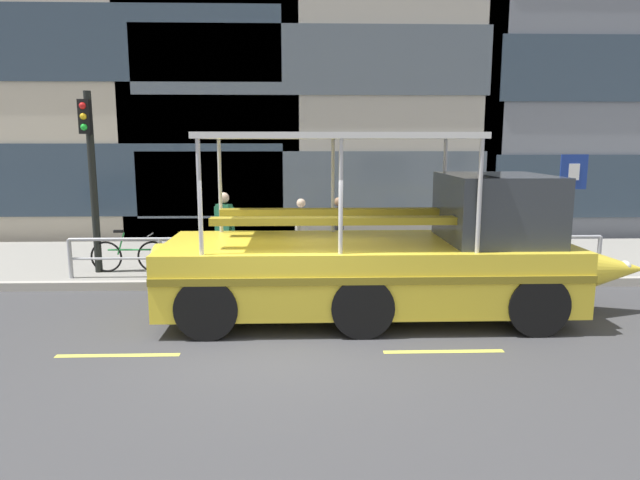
{
  "coord_description": "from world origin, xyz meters",
  "views": [
    {
      "loc": [
        0.3,
        -8.61,
        3.08
      ],
      "look_at": [
        0.63,
        1.62,
        1.3
      ],
      "focal_mm": 31.83,
      "sensor_mm": 36.0,
      "label": 1
    }
  ],
  "objects_px": {
    "leaned_bicycle": "(130,256)",
    "pedestrian_mid_left": "(338,223)",
    "pedestrian_mid_right": "(301,225)",
    "duck_tour_boat": "(395,257)",
    "traffic_light_pole": "(91,164)",
    "parking_sign": "(572,193)",
    "pedestrian_near_bow": "(526,227)",
    "pedestrian_near_stern": "(225,223)"
  },
  "relations": [
    {
      "from": "duck_tour_boat",
      "to": "pedestrian_near_stern",
      "type": "relative_size",
      "value": 4.96
    },
    {
      "from": "traffic_light_pole",
      "to": "duck_tour_boat",
      "type": "bearing_deg",
      "value": -24.09
    },
    {
      "from": "traffic_light_pole",
      "to": "leaned_bicycle",
      "type": "xyz_separation_m",
      "value": [
        0.71,
        0.03,
        -2.03
      ]
    },
    {
      "from": "pedestrian_mid_right",
      "to": "duck_tour_boat",
      "type": "bearing_deg",
      "value": -65.1
    },
    {
      "from": "pedestrian_mid_left",
      "to": "pedestrian_near_stern",
      "type": "xyz_separation_m",
      "value": [
        -2.64,
        -0.65,
        0.11
      ]
    },
    {
      "from": "duck_tour_boat",
      "to": "pedestrian_near_bow",
      "type": "relative_size",
      "value": 5.81
    },
    {
      "from": "duck_tour_boat",
      "to": "pedestrian_mid_right",
      "type": "bearing_deg",
      "value": 114.9
    },
    {
      "from": "pedestrian_near_stern",
      "to": "pedestrian_mid_right",
      "type": "bearing_deg",
      "value": 16.53
    },
    {
      "from": "leaned_bicycle",
      "to": "pedestrian_mid_right",
      "type": "distance_m",
      "value": 3.97
    },
    {
      "from": "leaned_bicycle",
      "to": "pedestrian_near_stern",
      "type": "distance_m",
      "value": 2.23
    },
    {
      "from": "parking_sign",
      "to": "leaned_bicycle",
      "type": "relative_size",
      "value": 1.5
    },
    {
      "from": "leaned_bicycle",
      "to": "parking_sign",
      "type": "bearing_deg",
      "value": -1.45
    },
    {
      "from": "pedestrian_mid_left",
      "to": "pedestrian_near_stern",
      "type": "distance_m",
      "value": 2.72
    },
    {
      "from": "pedestrian_mid_right",
      "to": "leaned_bicycle",
      "type": "bearing_deg",
      "value": -168.66
    },
    {
      "from": "leaned_bicycle",
      "to": "pedestrian_mid_left",
      "type": "relative_size",
      "value": 1.1
    },
    {
      "from": "pedestrian_mid_left",
      "to": "pedestrian_near_stern",
      "type": "relative_size",
      "value": 0.9
    },
    {
      "from": "leaned_bicycle",
      "to": "pedestrian_near_stern",
      "type": "bearing_deg",
      "value": 6.89
    },
    {
      "from": "leaned_bicycle",
      "to": "pedestrian_mid_right",
      "type": "height_order",
      "value": "pedestrian_mid_right"
    },
    {
      "from": "parking_sign",
      "to": "leaned_bicycle",
      "type": "xyz_separation_m",
      "value": [
        -9.85,
        0.25,
        -1.41
      ]
    },
    {
      "from": "traffic_light_pole",
      "to": "pedestrian_near_bow",
      "type": "relative_size",
      "value": 2.64
    },
    {
      "from": "duck_tour_boat",
      "to": "pedestrian_mid_left",
      "type": "bearing_deg",
      "value": 101.69
    },
    {
      "from": "pedestrian_mid_left",
      "to": "pedestrian_near_bow",
      "type": "bearing_deg",
      "value": -4.69
    },
    {
      "from": "traffic_light_pole",
      "to": "pedestrian_near_stern",
      "type": "relative_size",
      "value": 2.25
    },
    {
      "from": "pedestrian_near_stern",
      "to": "traffic_light_pole",
      "type": "bearing_deg",
      "value": -174.27
    },
    {
      "from": "traffic_light_pole",
      "to": "pedestrian_mid_left",
      "type": "relative_size",
      "value": 2.51
    },
    {
      "from": "traffic_light_pole",
      "to": "duck_tour_boat",
      "type": "xyz_separation_m",
      "value": [
        6.23,
        -2.78,
        -1.53
      ]
    },
    {
      "from": "leaned_bicycle",
      "to": "pedestrian_mid_left",
      "type": "height_order",
      "value": "pedestrian_mid_left"
    },
    {
      "from": "traffic_light_pole",
      "to": "parking_sign",
      "type": "xyz_separation_m",
      "value": [
        10.56,
        -0.22,
        -0.63
      ]
    },
    {
      "from": "traffic_light_pole",
      "to": "leaned_bicycle",
      "type": "relative_size",
      "value": 2.28
    },
    {
      "from": "leaned_bicycle",
      "to": "pedestrian_mid_right",
      "type": "xyz_separation_m",
      "value": [
        3.85,
        0.77,
        0.57
      ]
    },
    {
      "from": "pedestrian_near_bow",
      "to": "pedestrian_near_stern",
      "type": "relative_size",
      "value": 0.85
    },
    {
      "from": "pedestrian_near_bow",
      "to": "pedestrian_mid_right",
      "type": "height_order",
      "value": "pedestrian_mid_right"
    },
    {
      "from": "parking_sign",
      "to": "pedestrian_near_bow",
      "type": "relative_size",
      "value": 1.74
    },
    {
      "from": "duck_tour_boat",
      "to": "pedestrian_near_stern",
      "type": "xyz_separation_m",
      "value": [
        -3.41,
        3.07,
        0.18
      ]
    },
    {
      "from": "parking_sign",
      "to": "pedestrian_near_stern",
      "type": "bearing_deg",
      "value": 176.27
    },
    {
      "from": "traffic_light_pole",
      "to": "parking_sign",
      "type": "distance_m",
      "value": 10.58
    },
    {
      "from": "pedestrian_mid_right",
      "to": "pedestrian_mid_left",
      "type": "bearing_deg",
      "value": 8.06
    },
    {
      "from": "parking_sign",
      "to": "pedestrian_mid_left",
      "type": "relative_size",
      "value": 1.66
    },
    {
      "from": "leaned_bicycle",
      "to": "pedestrian_mid_left",
      "type": "distance_m",
      "value": 4.87
    },
    {
      "from": "pedestrian_mid_right",
      "to": "pedestrian_near_stern",
      "type": "relative_size",
      "value": 0.89
    },
    {
      "from": "pedestrian_near_bow",
      "to": "pedestrian_mid_right",
      "type": "xyz_separation_m",
      "value": [
        -5.33,
        0.24,
        0.04
      ]
    },
    {
      "from": "duck_tour_boat",
      "to": "pedestrian_near_stern",
      "type": "distance_m",
      "value": 4.59
    }
  ]
}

